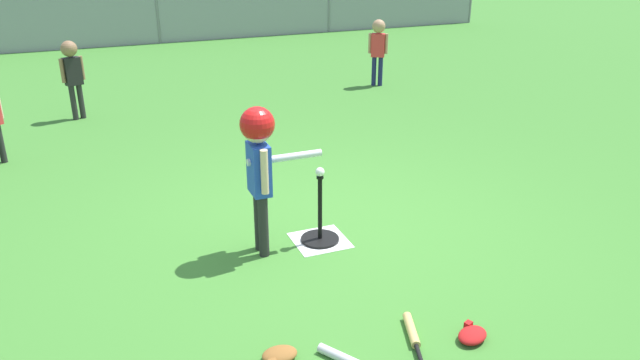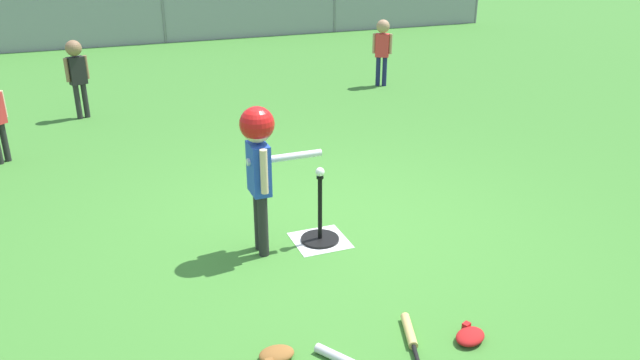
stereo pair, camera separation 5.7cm
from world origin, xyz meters
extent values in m
plane|color=#3D7A2D|center=(0.00, 0.00, 0.00)|extent=(60.00, 60.00, 0.00)
cube|color=white|center=(-0.13, -0.14, 0.00)|extent=(0.44, 0.44, 0.01)
cylinder|color=black|center=(-0.13, -0.14, 0.01)|extent=(0.32, 0.32, 0.03)
cylinder|color=black|center=(-0.13, -0.14, 0.30)|extent=(0.04, 0.04, 0.56)
cylinder|color=black|center=(-0.13, -0.14, 0.57)|extent=(0.06, 0.06, 0.02)
sphere|color=white|center=(-0.13, -0.14, 0.62)|extent=(0.07, 0.07, 0.07)
cylinder|color=#262626|center=(-0.63, -0.08, 0.26)|extent=(0.08, 0.08, 0.52)
cylinder|color=#262626|center=(-0.63, -0.20, 0.26)|extent=(0.08, 0.08, 0.52)
cube|color=#2347B7|center=(-0.63, -0.14, 0.72)|extent=(0.14, 0.23, 0.40)
cylinder|color=beige|center=(-0.63, 0.00, 0.75)|extent=(0.06, 0.06, 0.35)
cylinder|color=beige|center=(-0.63, -0.28, 0.75)|extent=(0.06, 0.06, 0.35)
sphere|color=beige|center=(-0.63, -0.14, 1.05)|extent=(0.23, 0.23, 0.23)
sphere|color=red|center=(-0.63, -0.14, 1.08)|extent=(0.27, 0.27, 0.27)
cylinder|color=silver|center=(-0.42, -0.14, 0.78)|extent=(0.60, 0.06, 0.06)
cylinder|color=#191E4C|center=(2.74, 4.39, 0.23)|extent=(0.07, 0.07, 0.47)
cylinder|color=#191E4C|center=(2.66, 4.45, 0.23)|extent=(0.07, 0.07, 0.47)
cube|color=red|center=(2.70, 4.42, 0.65)|extent=(0.24, 0.22, 0.36)
cylinder|color=tan|center=(2.81, 4.35, 0.68)|extent=(0.05, 0.05, 0.31)
cylinder|color=tan|center=(2.59, 4.49, 0.68)|extent=(0.05, 0.05, 0.31)
sphere|color=tan|center=(2.70, 4.42, 0.95)|extent=(0.21, 0.21, 0.21)
cylinder|color=#262626|center=(-2.70, 2.85, 0.22)|extent=(0.07, 0.07, 0.44)
cylinder|color=beige|center=(-2.64, 2.90, 0.64)|extent=(0.05, 0.05, 0.29)
cylinder|color=#262626|center=(-1.81, 4.30, 0.23)|extent=(0.07, 0.07, 0.47)
cylinder|color=#262626|center=(-1.91, 4.26, 0.23)|extent=(0.07, 0.07, 0.47)
cube|color=black|center=(-1.86, 4.28, 0.65)|extent=(0.24, 0.19, 0.36)
cylinder|color=#8C6647|center=(-1.74, 4.32, 0.67)|extent=(0.05, 0.05, 0.31)
cylinder|color=#8C6647|center=(-1.98, 4.23, 0.67)|extent=(0.05, 0.05, 0.31)
sphere|color=#8C6647|center=(-1.86, 4.28, 0.94)|extent=(0.21, 0.21, 0.21)
cylinder|color=silver|center=(-0.57, -1.63, 0.03)|extent=(0.24, 0.33, 0.06)
cylinder|color=#DBB266|center=(-0.05, -1.53, 0.03)|extent=(0.16, 0.32, 0.06)
ellipsoid|color=brown|center=(-0.92, -1.46, 0.04)|extent=(0.22, 0.16, 0.07)
ellipsoid|color=#B21919|center=(0.28, -1.73, 0.04)|extent=(0.27, 0.23, 0.07)
cube|color=#B21919|center=(0.31, -1.64, 0.04)|extent=(0.06, 0.06, 0.06)
cylinder|color=slate|center=(0.00, 9.55, 0.57)|extent=(0.06, 0.06, 1.15)
cylinder|color=slate|center=(4.00, 9.55, 0.57)|extent=(0.06, 0.06, 1.15)
cylinder|color=slate|center=(8.00, 9.55, 0.57)|extent=(0.06, 0.06, 1.15)
cube|color=gray|center=(0.00, 9.55, 0.57)|extent=(16.00, 0.01, 1.15)
camera|label=1|loc=(-1.83, -4.37, 2.47)|focal=34.63mm
camera|label=2|loc=(-1.78, -4.39, 2.47)|focal=34.63mm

